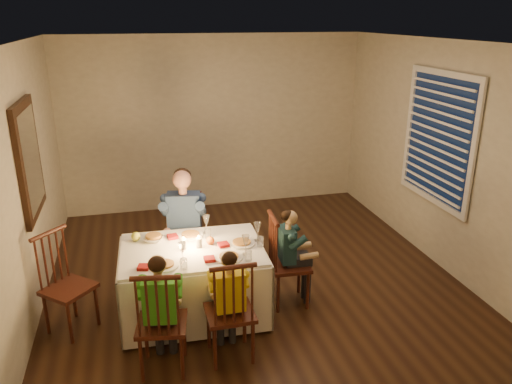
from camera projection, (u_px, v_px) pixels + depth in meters
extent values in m
plane|color=black|center=(254.00, 281.00, 5.66)|extent=(5.00, 5.00, 0.00)
cube|color=beige|center=(23.00, 189.00, 4.70)|extent=(0.02, 5.00, 2.60)
cube|color=beige|center=(444.00, 157.00, 5.74)|extent=(0.02, 5.00, 2.60)
cube|color=beige|center=(214.00, 124.00, 7.50)|extent=(4.50, 0.02, 2.60)
plane|color=white|center=(254.00, 42.00, 4.78)|extent=(5.00, 5.00, 0.00)
cube|color=white|center=(192.00, 250.00, 4.81)|extent=(1.38, 1.01, 0.04)
cube|color=white|center=(189.00, 259.00, 5.38)|extent=(1.39, 0.07, 0.66)
cube|color=white|center=(199.00, 308.00, 4.47)|extent=(1.39, 0.07, 0.66)
cube|color=white|center=(261.00, 274.00, 5.06)|extent=(0.06, 1.01, 0.66)
cube|color=white|center=(122.00, 289.00, 4.79)|extent=(0.06, 1.01, 0.66)
cylinder|color=white|center=(191.00, 235.00, 5.06)|extent=(0.27, 0.27, 0.02)
cylinder|color=white|center=(164.00, 266.00, 4.45)|extent=(0.27, 0.27, 0.02)
cylinder|color=white|center=(229.00, 258.00, 4.60)|extent=(0.27, 0.27, 0.02)
cylinder|color=white|center=(242.00, 243.00, 4.88)|extent=(0.27, 0.27, 0.02)
cylinder|color=silver|center=(183.00, 244.00, 4.77)|extent=(0.06, 0.06, 0.10)
cylinder|color=silver|center=(199.00, 243.00, 4.80)|extent=(0.06, 0.06, 0.10)
sphere|color=yellow|center=(136.00, 236.00, 4.95)|extent=(0.09, 0.09, 0.09)
sphere|color=orange|center=(210.00, 241.00, 4.87)|extent=(0.08, 0.08, 0.08)
imported|color=white|center=(154.00, 239.00, 4.95)|extent=(0.24, 0.24, 0.05)
cube|color=black|center=(29.00, 160.00, 4.92)|extent=(0.05, 0.95, 1.15)
cube|color=white|center=(32.00, 159.00, 4.92)|extent=(0.01, 0.78, 0.98)
cube|color=black|center=(439.00, 138.00, 5.76)|extent=(0.01, 1.20, 1.40)
cube|color=white|center=(438.00, 138.00, 5.75)|extent=(0.03, 1.34, 1.54)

